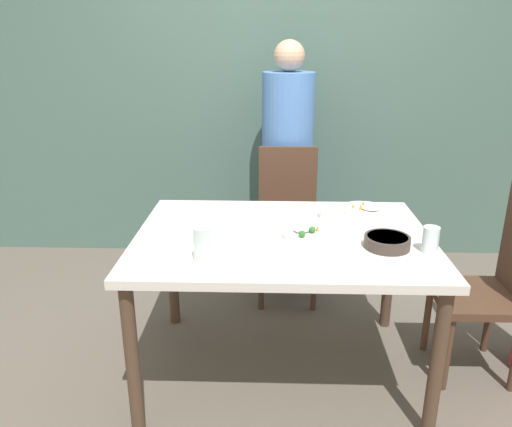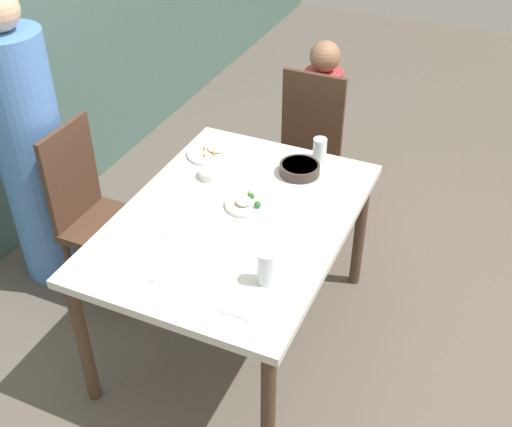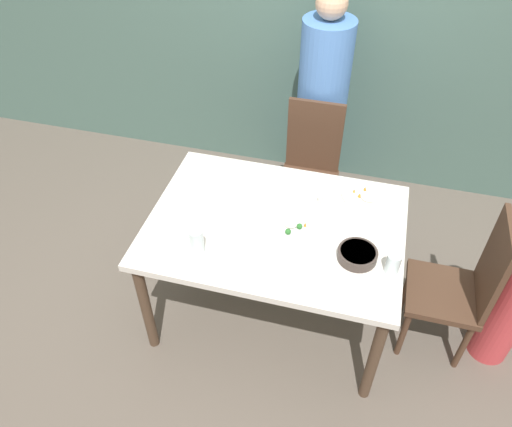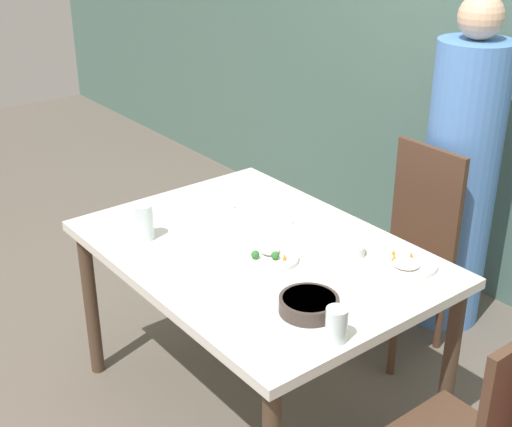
% 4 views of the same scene
% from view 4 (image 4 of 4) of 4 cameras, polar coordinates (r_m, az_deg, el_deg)
% --- Properties ---
extents(ground_plane, '(10.00, 10.00, 0.00)m').
position_cam_4_polar(ground_plane, '(3.21, 0.12, -14.83)').
color(ground_plane, '#60564C').
extents(dining_table, '(1.39, 1.01, 0.76)m').
position_cam_4_polar(dining_table, '(2.82, 0.14, -4.21)').
color(dining_table, silver).
rests_on(dining_table, ground_plane).
extents(chair_adult_spot, '(0.40, 0.40, 0.98)m').
position_cam_4_polar(chair_adult_spot, '(3.40, 12.04, -2.61)').
color(chair_adult_spot, '#4C3323').
rests_on(chair_adult_spot, ground_plane).
extents(person_adult, '(0.35, 0.35, 1.63)m').
position_cam_4_polar(person_adult, '(3.55, 15.95, 2.43)').
color(person_adult, '#5184D1').
rests_on(person_adult, ground_plane).
extents(bowl_curry, '(0.20, 0.20, 0.05)m').
position_cam_4_polar(bowl_curry, '(2.39, 4.25, -7.24)').
color(bowl_curry, '#3D332D').
rests_on(bowl_curry, dining_table).
extents(plate_rice_adult, '(0.22, 0.22, 0.05)m').
position_cam_4_polar(plate_rice_adult, '(2.69, 1.11, -3.45)').
color(plate_rice_adult, white).
rests_on(plate_rice_adult, dining_table).
extents(plate_rice_child, '(0.25, 0.25, 0.05)m').
position_cam_4_polar(plate_rice_child, '(2.71, 11.71, -3.91)').
color(plate_rice_child, white).
rests_on(plate_rice_child, dining_table).
extents(bowl_rice_small, '(0.12, 0.12, 0.04)m').
position_cam_4_polar(bowl_rice_small, '(2.75, 7.41, -2.84)').
color(bowl_rice_small, white).
rests_on(bowl_rice_small, dining_table).
extents(glass_water_tall, '(0.07, 0.07, 0.15)m').
position_cam_4_polar(glass_water_tall, '(2.86, -8.92, -0.68)').
color(glass_water_tall, silver).
rests_on(glass_water_tall, dining_table).
extents(glass_water_short, '(0.07, 0.07, 0.12)m').
position_cam_4_polar(glass_water_short, '(2.24, 6.46, -8.83)').
color(glass_water_short, silver).
rests_on(glass_water_short, dining_table).
extents(napkin_folded, '(0.14, 0.14, 0.01)m').
position_cam_4_polar(napkin_folded, '(3.03, -9.59, -0.65)').
color(napkin_folded, white).
rests_on(napkin_folded, dining_table).
extents(fork_steel, '(0.18, 0.06, 0.01)m').
position_cam_4_polar(fork_steel, '(3.17, -2.94, 0.89)').
color(fork_steel, silver).
rests_on(fork_steel, dining_table).
extents(spoon_steel, '(0.18, 0.05, 0.01)m').
position_cam_4_polar(spoon_steel, '(3.03, 1.67, -0.28)').
color(spoon_steel, silver).
rests_on(spoon_steel, dining_table).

